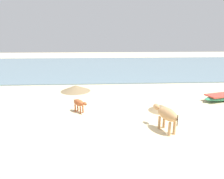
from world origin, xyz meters
name	(u,v)px	position (x,y,z in m)	size (l,w,h in m)	color
ground	(115,116)	(0.00, 0.00, 0.00)	(80.00, 80.00, 0.00)	beige
sea_water	(105,66)	(0.00, 16.57, 0.04)	(60.00, 20.00, 0.08)	slate
cow_adult_tan	(166,115)	(1.93, -1.64, 0.70)	(0.81, 1.46, 0.97)	tan
calf_near_rust	(79,103)	(-1.72, 0.64, 0.48)	(0.82, 0.86, 0.66)	#9E4C28
debris_pile_0	(75,88)	(-2.39, 4.72, 0.21)	(2.07, 2.07, 0.41)	#7A6647
debris_pile_1	(161,108)	(2.42, 0.61, 0.16)	(1.28, 1.28, 0.32)	#7A6647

